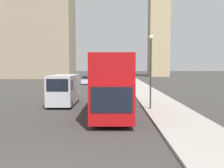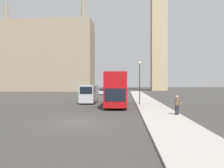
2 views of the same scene
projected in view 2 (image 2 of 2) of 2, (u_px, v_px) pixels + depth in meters
name	position (u px, v px, depth m)	size (l,w,h in m)	color
ground_plane	(77.00, 122.00, 16.25)	(300.00, 300.00, 0.00)	#383533
sidewalk_strip	(169.00, 123.00, 15.81)	(3.55, 120.00, 0.15)	#9E998E
clock_tower	(159.00, 15.00, 88.59)	(6.60, 6.77, 59.97)	tan
building_block_distant	(49.00, 57.00, 80.95)	(32.43, 11.49, 31.14)	gray
red_double_decker_bus	(117.00, 88.00, 28.21)	(2.54, 10.75, 4.19)	#A80F11
white_van	(89.00, 94.00, 31.99)	(2.05, 5.23, 2.65)	#B2B7BC
pedestrian	(177.00, 105.00, 19.19)	(0.54, 0.38, 1.70)	#23232D
street_lamp	(140.00, 76.00, 28.81)	(0.36, 0.36, 5.65)	#2D332D
parked_sedan	(103.00, 92.00, 57.27)	(1.77, 4.43, 1.54)	silver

